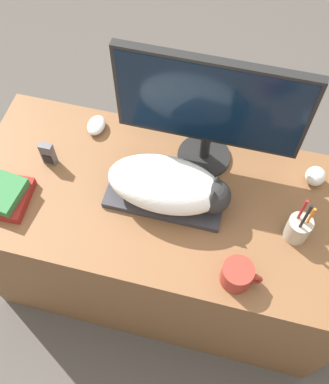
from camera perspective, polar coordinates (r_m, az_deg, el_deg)
The scene contains 10 objects.
ground_plane at distance 2.10m, azimuth -2.14°, elevation -18.02°, with size 12.00×12.00×0.00m, color #4C4742.
desk at distance 1.85m, azimuth 0.10°, elevation -6.28°, with size 1.37×0.63×0.72m.
keyboard at distance 1.51m, azimuth 0.04°, elevation -0.78°, with size 0.40×0.16×0.02m.
cat at distance 1.44m, azimuth 0.78°, elevation 0.81°, with size 0.40×0.20×0.15m.
monitor at distance 1.41m, azimuth 5.79°, elevation 10.59°, with size 0.60×0.19×0.46m.
computer_mouse at distance 1.70m, azimuth -8.66°, elevation 8.38°, with size 0.06×0.09×0.04m.
coffee_mug at distance 1.39m, azimuth 9.28°, elevation -10.33°, with size 0.13×0.10×0.08m.
pen_cup at distance 1.48m, azimuth 16.62°, elevation -4.40°, with size 0.08×0.08×0.22m.
baseball at distance 1.62m, azimuth 18.61°, elevation 1.93°, with size 0.07×0.07×0.07m.
phone at distance 1.62m, azimuth -14.57°, elevation 4.68°, with size 0.05×0.03×0.10m.
Camera 1 is at (0.18, -0.42, 2.05)m, focal length 42.00 mm.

